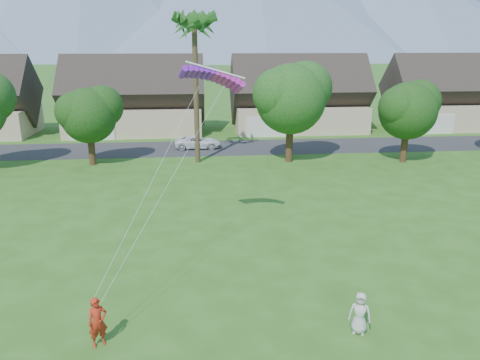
{
  "coord_description": "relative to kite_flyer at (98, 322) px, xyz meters",
  "views": [
    {
      "loc": [
        -1.99,
        -11.44,
        10.24
      ],
      "look_at": [
        0.0,
        10.0,
        3.8
      ],
      "focal_mm": 35.0,
      "sensor_mm": 36.0,
      "label": 1
    }
  ],
  "objects": [
    {
      "name": "street",
      "position": [
        5.59,
        31.0,
        -0.91
      ],
      "size": [
        90.0,
        7.0,
        0.01
      ],
      "primitive_type": "cube",
      "color": "#2D2D30",
      "rests_on": "ground"
    },
    {
      "name": "kite_flyer",
      "position": [
        0.0,
        0.0,
        0.0
      ],
      "size": [
        0.79,
        0.7,
        1.83
      ],
      "primitive_type": "imported",
      "rotation": [
        0.0,
        0.0,
        0.48
      ],
      "color": "red",
      "rests_on": "ground"
    },
    {
      "name": "watcher",
      "position": [
        9.28,
        -0.12,
        -0.11
      ],
      "size": [
        0.92,
        0.77,
        1.6
      ],
      "primitive_type": "imported",
      "rotation": [
        0.0,
        0.0,
        -0.4
      ],
      "color": "beige",
      "rests_on": "ground"
    },
    {
      "name": "parked_car",
      "position": [
        3.64,
        31.0,
        -0.29
      ],
      "size": [
        4.55,
        2.14,
        1.26
      ],
      "primitive_type": "imported",
      "rotation": [
        0.0,
        0.0,
        1.58
      ],
      "color": "white",
      "rests_on": "ground"
    },
    {
      "name": "mountain_ridge",
      "position": [
        15.99,
        257.0,
        28.15
      ],
      "size": [
        540.0,
        240.0,
        70.0
      ],
      "color": "slate",
      "rests_on": "ground"
    },
    {
      "name": "houses_row",
      "position": [
        6.08,
        40.0,
        2.53
      ],
      "size": [
        72.75,
        8.19,
        8.86
      ],
      "color": "beige",
      "rests_on": "ground"
    },
    {
      "name": "tree_row",
      "position": [
        4.45,
        24.92,
        3.97
      ],
      "size": [
        62.27,
        6.67,
        8.45
      ],
      "color": "#47301C",
      "rests_on": "ground"
    },
    {
      "name": "fan_palm",
      "position": [
        3.59,
        25.5,
        10.89
      ],
      "size": [
        3.0,
        3.0,
        13.8
      ],
      "color": "#4C3D26",
      "rests_on": "ground"
    },
    {
      "name": "parafoil_kite",
      "position": [
        4.41,
        8.23,
        7.76
      ],
      "size": [
        3.13,
        1.18,
        0.5
      ],
      "rotation": [
        0.0,
        0.0,
        0.12
      ],
      "color": "purple",
      "rests_on": "ground"
    }
  ]
}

